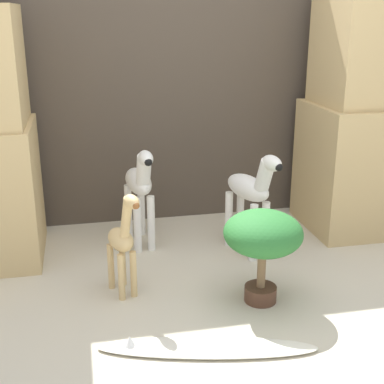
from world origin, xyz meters
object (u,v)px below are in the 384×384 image
at_px(zebra_right, 251,193).
at_px(giraffe_figurine, 123,241).
at_px(zebra_left, 140,187).
at_px(surfboard, 205,347).
at_px(potted_palm_front, 263,237).

bearing_deg(zebra_right, giraffe_figurine, -156.15).
xyz_separation_m(zebra_left, surfboard, (0.15, -1.28, -0.41)).
xyz_separation_m(giraffe_figurine, potted_palm_front, (0.73, -0.23, 0.05)).
relative_size(zebra_right, giraffe_figurine, 1.11).
bearing_deg(potted_palm_front, surfboard, -136.54).
distance_m(zebra_right, potted_palm_front, 0.63).
bearing_deg(potted_palm_front, zebra_left, 122.00).
height_order(zebra_left, giraffe_figurine, zebra_left).
height_order(zebra_right, zebra_left, same).
distance_m(potted_palm_front, surfboard, 0.67).
relative_size(giraffe_figurine, potted_palm_front, 1.22).
bearing_deg(giraffe_figurine, potted_palm_front, -17.44).
bearing_deg(zebra_right, potted_palm_front, -102.11).
bearing_deg(surfboard, zebra_right, 61.66).
height_order(giraffe_figurine, surfboard, giraffe_figurine).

